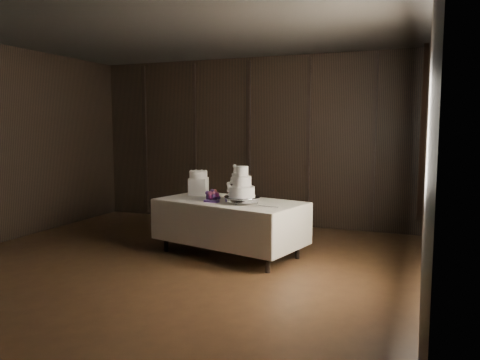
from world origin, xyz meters
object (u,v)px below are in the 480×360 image
cake_stand (242,200)px  box_pedestal (199,186)px  wedding_cake (239,185)px  bouquet (212,196)px  small_cake (198,174)px  display_table (230,225)px

cake_stand → box_pedestal: 1.02m
cake_stand → box_pedestal: bearing=150.6°
wedding_cake → box_pedestal: bearing=136.6°
cake_stand → bouquet: size_ratio=1.21×
small_cake → bouquet: bearing=-46.4°
box_pedestal → small_cake: (0.00, 0.00, 0.18)m
cake_stand → small_cake: bearing=150.6°
cake_stand → small_cake: 1.05m
box_pedestal → small_cake: small_cake is taller
cake_stand → wedding_cake: size_ratio=1.21×
wedding_cake → small_cake: bearing=136.6°
box_pedestal → cake_stand: bearing=-29.4°
cake_stand → small_cake: (-0.89, 0.50, 0.26)m
bouquet → small_cake: 0.66m
display_table → small_cake: small_cake is taller
display_table → bouquet: bearing=-142.4°
display_table → wedding_cake: size_ratio=5.44×
small_cake → display_table: bearing=-28.3°
wedding_cake → small_cake: (-0.86, 0.52, 0.05)m
bouquet → small_cake: size_ratio=1.52×
display_table → bouquet: (-0.22, -0.10, 0.41)m
display_table → cake_stand: bearing=-18.4°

